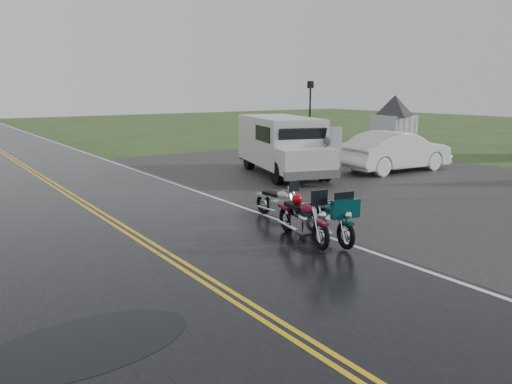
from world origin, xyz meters
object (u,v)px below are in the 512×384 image
van_white (278,153)px  sedan_white (396,152)px  visitor_center (395,109)px  lamp_post_far_right (310,118)px  motorcycle_red (321,224)px  person_at_van (326,160)px  motorcycle_teal (346,224)px  motorcycle_silver (296,205)px

van_white → sedan_white: 6.17m
visitor_center → lamp_post_far_right: 6.30m
visitor_center → motorcycle_red: visitor_center is taller
visitor_center → van_white: (-13.01, -5.46, -1.16)m
motorcycle_red → person_at_van: size_ratio=1.27×
motorcycle_teal → person_at_van: bearing=61.6°
motorcycle_red → lamp_post_far_right: (10.81, 12.85, 1.35)m
motorcycle_teal → sedan_white: 11.79m
motorcycle_red → motorcycle_teal: (0.51, -0.26, -0.01)m
motorcycle_red → lamp_post_far_right: lamp_post_far_right is taller
visitor_center → sedan_white: (-6.86, -5.90, -1.53)m
motorcycle_teal → sedan_white: bearing=45.9°
motorcycle_red → person_at_van: person_at_van is taller
motorcycle_red → van_white: 7.99m
motorcycle_silver → van_white: van_white is taller
motorcycle_red → sedan_white: size_ratio=0.42×
motorcycle_red → van_white: (4.07, 6.85, 0.58)m
van_white → sedan_white: (6.14, -0.44, -0.37)m
motorcycle_silver → person_at_van: 6.39m
lamp_post_far_right → motorcycle_silver: bearing=-132.3°
motorcycle_teal → motorcycle_silver: size_ratio=1.15×
visitor_center → motorcycle_teal: 20.88m
lamp_post_far_right → motorcycle_teal: bearing=-128.2°
motorcycle_teal → motorcycle_silver: bearing=89.6°
motorcycle_teal → motorcycle_silver: 2.37m
visitor_center → motorcycle_red: bearing=-144.2°
sedan_white → lamp_post_far_right: size_ratio=1.31×
motorcycle_silver → person_at_van: (4.88, 4.12, 0.32)m
van_white → sedan_white: van_white is taller
motorcycle_teal → motorcycle_silver: motorcycle_teal is taller
motorcycle_silver → van_white: size_ratio=0.30×
visitor_center → motorcycle_red: (-17.08, -12.32, -1.74)m
visitor_center → motorcycle_silver: size_ratio=8.42×
motorcycle_red → motorcycle_silver: (0.99, 2.06, -0.10)m
visitor_center → motorcycle_red: 21.13m
van_white → motorcycle_red: bearing=-103.2°
van_white → person_at_van: van_white is taller
sedan_white → lamp_post_far_right: (0.60, 6.43, 1.14)m
lamp_post_far_right → person_at_van: bearing=-126.5°
person_at_van → van_white: bearing=-41.6°
visitor_center → lamp_post_far_right: (-6.27, 0.53, -0.39)m
motorcycle_red → sedan_white: (10.21, 6.42, 0.21)m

